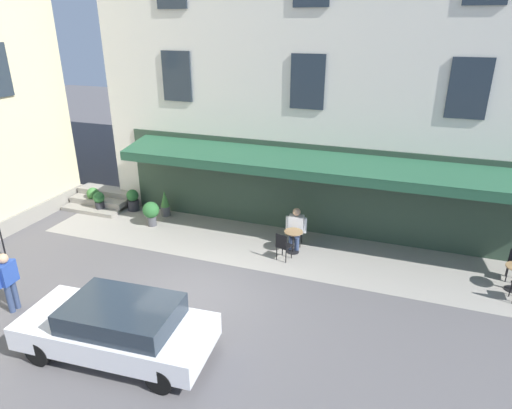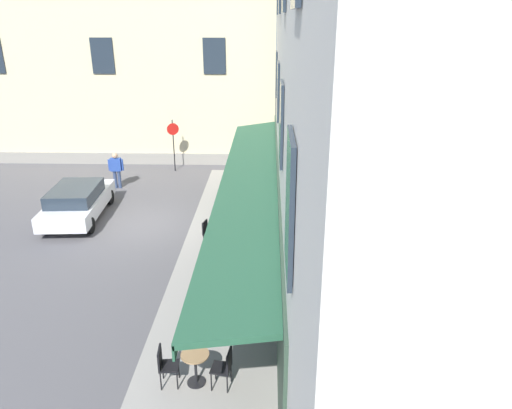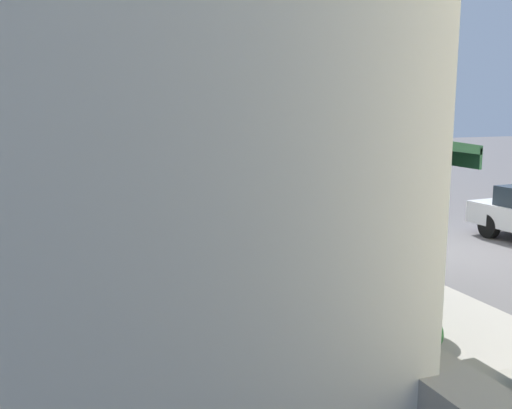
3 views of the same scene
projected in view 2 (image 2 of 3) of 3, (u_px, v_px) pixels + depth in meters
The scene contains 20 objects.
ground_plane at pixel (143, 225), 17.89m from camera, with size 70.00×70.00×0.00m, color #565456.
sidewalk_cafe_terrace at pixel (226, 269), 14.77m from camera, with size 20.50×3.20×0.01m, color gray.
cafe_building_facade at pixel (474, 7), 11.18m from camera, with size 20.00×10.70×15.00m.
corner_building_facade at pixel (127, 13), 27.33m from camera, with size 10.12×17.00×15.00m.
back_alley_steps at pixel (267, 168), 23.82m from camera, with size 2.40×1.75×0.60m.
cafe_table_near_entrance at pixel (195, 364), 10.02m from camera, with size 0.60×0.60×0.75m.
cafe_chair_black_by_window at pixel (165, 363), 9.96m from camera, with size 0.43×0.43×0.91m.
cafe_chair_black_back_row at pixel (225, 365), 9.89m from camera, with size 0.46×0.46×0.91m.
cafe_table_streetside at pixel (225, 235), 15.93m from camera, with size 0.60×0.60×0.75m.
cafe_chair_black_facing_street at pixel (208, 231), 16.08m from camera, with size 0.49×0.49×0.91m.
cafe_chair_black_corner_left at pixel (244, 233), 15.95m from camera, with size 0.43×0.43×0.91m.
seated_companion_in_white at pixel (238, 229), 15.87m from camera, with size 0.70×0.60×1.35m.
walking_pedestrian_in_blue at pixel (116, 168), 21.49m from camera, with size 0.31×0.68×1.64m.
no_parking_sign at pixel (173, 136), 23.57m from camera, with size 0.24×0.55×2.60m.
potted_plant_mid_terrace at pixel (242, 181), 20.96m from camera, with size 0.60×0.60×0.92m.
potted_plant_under_sign at pixel (265, 174), 22.34m from camera, with size 0.47×0.47×0.86m.
potted_plant_entrance_left at pixel (262, 164), 24.01m from camera, with size 0.50×0.50×0.78m.
potted_plant_entrance_right at pixel (263, 183), 20.94m from camera, with size 0.36×0.36×1.02m.
potted_plant_by_steps at pixel (254, 166), 23.43m from camera, with size 0.44×0.44×0.82m.
parked_car_white at pixel (77, 201), 18.25m from camera, with size 4.41×2.09×1.33m.
Camera 2 is at (-16.23, -4.71, 7.27)m, focal length 33.54 mm.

